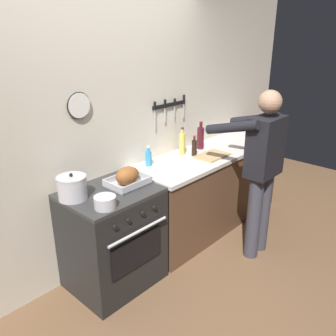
% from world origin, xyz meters
% --- Properties ---
extents(ground_plane, '(8.00, 8.00, 0.00)m').
position_xyz_m(ground_plane, '(0.00, 0.00, 0.00)').
color(ground_plane, brown).
extents(wall_back, '(6.00, 0.13, 2.60)m').
position_xyz_m(wall_back, '(-0.00, 1.35, 1.30)').
color(wall_back, beige).
rests_on(wall_back, ground).
extents(counter_block, '(2.03, 0.65, 0.90)m').
position_xyz_m(counter_block, '(1.20, 0.99, 0.45)').
color(counter_block, brown).
rests_on(counter_block, ground).
extents(stove, '(0.76, 0.67, 0.90)m').
position_xyz_m(stove, '(-0.22, 0.99, 0.45)').
color(stove, black).
rests_on(stove, ground).
extents(person_cook, '(0.51, 0.63, 1.66)m').
position_xyz_m(person_cook, '(1.06, 0.30, 0.95)').
color(person_cook, '#383842').
rests_on(person_cook, ground).
extents(roasting_pan, '(0.35, 0.26, 0.16)m').
position_xyz_m(roasting_pan, '(-0.03, 0.97, 0.97)').
color(roasting_pan, '#B7B7BC').
rests_on(roasting_pan, stove).
extents(stock_pot, '(0.23, 0.23, 0.22)m').
position_xyz_m(stock_pot, '(-0.50, 1.09, 0.99)').
color(stock_pot, '#B7B7BC').
rests_on(stock_pot, stove).
extents(saucepan, '(0.17, 0.17, 0.09)m').
position_xyz_m(saucepan, '(-0.42, 0.78, 0.95)').
color(saucepan, '#B7B7BC').
rests_on(saucepan, stove).
extents(cutting_board, '(0.36, 0.24, 0.02)m').
position_xyz_m(cutting_board, '(1.06, 0.88, 0.91)').
color(cutting_board, tan).
rests_on(cutting_board, counter_block).
extents(bottle_wine_red, '(0.08, 0.08, 0.31)m').
position_xyz_m(bottle_wine_red, '(1.19, 1.14, 1.03)').
color(bottle_wine_red, '#47141E').
rests_on(bottle_wine_red, counter_block).
extents(bottle_dish_soap, '(0.06, 0.06, 0.20)m').
position_xyz_m(bottle_dish_soap, '(0.42, 1.18, 0.98)').
color(bottle_dish_soap, '#338CCC').
rests_on(bottle_dish_soap, counter_block).
extents(bottle_cooking_oil, '(0.06, 0.06, 0.29)m').
position_xyz_m(bottle_cooking_oil, '(0.91, 1.16, 1.02)').
color(bottle_cooking_oil, gold).
rests_on(bottle_cooking_oil, counter_block).
extents(bottle_soy_sauce, '(0.05, 0.05, 0.22)m').
position_xyz_m(bottle_soy_sauce, '(0.95, 1.04, 0.99)').
color(bottle_soy_sauce, black).
rests_on(bottle_soy_sauce, counter_block).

